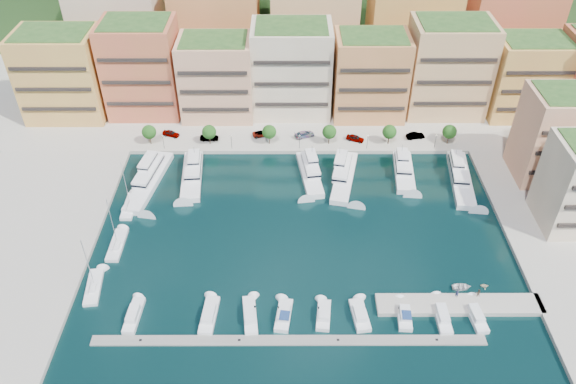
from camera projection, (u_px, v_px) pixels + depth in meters
name	position (u px, v px, depth m)	size (l,w,h in m)	color
ground	(302.00, 230.00, 125.78)	(400.00, 400.00, 0.00)	black
north_quay	(298.00, 96.00, 174.33)	(220.00, 64.00, 2.00)	#9E998E
west_quay	(12.00, 256.00, 119.43)	(34.00, 76.00, 2.00)	#9E998E
hillside	(296.00, 34.00, 211.92)	(240.00, 40.00, 58.00)	#1E3A18
south_pontoon	(289.00, 341.00, 102.28)	(72.00, 2.20, 0.35)	gray
finger_pier	(459.00, 306.00, 108.59)	(32.00, 5.00, 2.00)	#9E998E
apartment_0	(63.00, 74.00, 156.56)	(22.00, 16.50, 24.80)	#C58648
apartment_1	(142.00, 68.00, 157.53)	(20.00, 16.50, 26.80)	#CC5544
apartment_2	(217.00, 77.00, 157.24)	(20.00, 15.50, 22.80)	#DFA17C
apartment_3	(291.00, 69.00, 157.90)	(22.00, 16.50, 25.80)	beige
apartment_4	(370.00, 76.00, 156.98)	(20.00, 15.50, 23.80)	#E08C54
apartment_5	(448.00, 68.00, 157.65)	(22.00, 16.50, 26.80)	tan
apartment_6	(526.00, 77.00, 157.35)	(20.00, 15.50, 22.80)	#C58648
apartment_east_a	(560.00, 135.00, 133.86)	(18.00, 14.50, 22.80)	#DFA17C
backblock_0	(120.00, 31.00, 173.70)	(26.00, 18.00, 30.00)	beige
backblock_1	(217.00, 31.00, 173.74)	(26.00, 18.00, 30.00)	#E08C54
backblock_2	(314.00, 31.00, 173.78)	(26.00, 18.00, 30.00)	tan
backblock_3	(410.00, 31.00, 173.82)	(26.00, 18.00, 30.00)	#C58648
backblock_4	(507.00, 31.00, 173.86)	(26.00, 18.00, 30.00)	#CC5544
tree_0	(149.00, 132.00, 149.01)	(3.80, 3.80, 5.65)	#473323
tree_1	(209.00, 132.00, 149.03)	(3.80, 3.80, 5.65)	#473323
tree_2	(269.00, 132.00, 149.05)	(3.80, 3.80, 5.65)	#473323
tree_3	(329.00, 132.00, 149.07)	(3.80, 3.80, 5.65)	#473323
tree_4	(389.00, 132.00, 149.09)	(3.80, 3.80, 5.65)	#473323
tree_5	(450.00, 132.00, 149.11)	(3.80, 3.80, 5.65)	#473323
lamppost_0	(163.00, 140.00, 147.78)	(0.30, 0.30, 4.20)	black
lamppost_1	(231.00, 140.00, 147.81)	(0.30, 0.30, 4.20)	black
lamppost_2	(299.00, 140.00, 147.83)	(0.30, 0.30, 4.20)	black
lamppost_3	(368.00, 139.00, 147.85)	(0.30, 0.30, 4.20)	black
lamppost_4	(436.00, 139.00, 147.88)	(0.30, 0.30, 4.20)	black
yacht_0	(150.00, 178.00, 139.05)	(8.41, 24.49, 7.30)	white
yacht_1	(192.00, 173.00, 140.68)	(6.27, 19.99, 7.30)	white
yacht_3	(310.00, 171.00, 141.18)	(6.67, 18.69, 7.30)	white
yacht_4	(344.00, 175.00, 140.27)	(8.65, 21.39, 7.30)	white
yacht_5	(404.00, 169.00, 141.85)	(5.93, 16.85, 7.30)	white
yacht_6	(460.00, 176.00, 139.72)	(7.13, 22.86, 7.30)	white
cruiser_0	(134.00, 316.00, 106.13)	(2.84, 8.50, 2.55)	white
cruiser_2	(209.00, 316.00, 106.15)	(3.37, 9.04, 2.55)	white
cruiser_3	(250.00, 316.00, 106.16)	(3.41, 9.18, 2.55)	white
cruiser_4	(284.00, 315.00, 106.15)	(3.65, 7.88, 2.66)	white
cruiser_5	(324.00, 315.00, 106.19)	(3.25, 7.32, 2.55)	white
cruiser_6	(360.00, 315.00, 106.20)	(3.69, 7.84, 2.55)	white
cruiser_7	(404.00, 315.00, 106.19)	(3.02, 7.38, 2.66)	white
cruiser_8	(442.00, 315.00, 106.21)	(2.48, 9.08, 2.55)	white
cruiser_9	(475.00, 315.00, 106.22)	(3.31, 8.65, 2.55)	white
sailboat_1	(117.00, 246.00, 121.41)	(2.81, 9.87, 13.20)	white
sailboat_0	(94.00, 288.00, 111.97)	(3.86, 9.74, 13.20)	white
sailboat_2	(130.00, 207.00, 131.63)	(2.73, 9.46, 13.20)	white
tender_2	(462.00, 287.00, 111.95)	(2.79, 3.90, 0.81)	silver
tender_3	(484.00, 285.00, 112.22)	(1.48, 1.72, 0.91)	beige
car_0	(171.00, 133.00, 153.90)	(1.91, 4.74, 1.61)	gray
car_1	(209.00, 137.00, 152.29)	(1.72, 4.93, 1.62)	gray
car_2	(262.00, 133.00, 154.05)	(2.40, 5.21, 1.45)	gray
car_3	(304.00, 134.00, 153.58)	(2.29, 5.64, 1.64)	gray
car_4	(355.00, 138.00, 152.03)	(1.96, 4.88, 1.66)	gray
car_5	(415.00, 136.00, 153.00)	(1.74, 4.99, 1.64)	gray
person_0	(457.00, 293.00, 108.67)	(0.66, 0.43, 1.81)	#222645
person_1	(478.00, 293.00, 108.85)	(0.86, 0.67, 1.77)	brown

